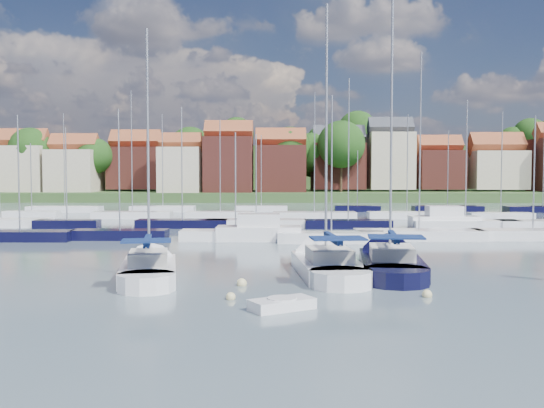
{
  "coord_description": "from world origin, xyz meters",
  "views": [
    {
      "loc": [
        -3.79,
        -30.41,
        5.7
      ],
      "look_at": [
        -4.16,
        14.0,
        3.37
      ],
      "focal_mm": 40.0,
      "sensor_mm": 36.0,
      "label": 1
    }
  ],
  "objects": [
    {
      "name": "sailboat_navy",
      "position": [
        2.9,
        5.7,
        0.35
      ],
      "size": [
        4.67,
        12.92,
        17.46
      ],
      "rotation": [
        0.0,
        0.0,
        1.46
      ],
      "color": "black",
      "rests_on": "ground"
    },
    {
      "name": "tender",
      "position": [
        -3.59,
        -5.53,
        0.22
      ],
      "size": [
        2.94,
        2.42,
        0.58
      ],
      "rotation": [
        0.0,
        0.0,
        0.53
      ],
      "color": "white",
      "rests_on": "ground"
    },
    {
      "name": "marina_field",
      "position": [
        1.91,
        35.15,
        0.43
      ],
      "size": [
        79.62,
        41.41,
        15.93
      ],
      "color": "white",
      "rests_on": "ground"
    },
    {
      "name": "sailboat_centre",
      "position": [
        -1.11,
        4.72,
        0.35
      ],
      "size": [
        4.3,
        12.34,
        16.41
      ],
      "rotation": [
        0.0,
        0.0,
        1.66
      ],
      "color": "white",
      "rests_on": "ground"
    },
    {
      "name": "buoy_b",
      "position": [
        -5.87,
        -3.54,
        0.0
      ],
      "size": [
        0.44,
        0.44,
        0.44
      ],
      "primitive_type": "sphere",
      "color": "beige",
      "rests_on": "ground"
    },
    {
      "name": "sailboat_left",
      "position": [
        -10.85,
        2.83,
        0.36
      ],
      "size": [
        4.57,
        10.95,
        14.49
      ],
      "rotation": [
        0.0,
        0.0,
        1.74
      ],
      "color": "white",
      "rests_on": "ground"
    },
    {
      "name": "buoy_d",
      "position": [
        3.08,
        -2.91,
        0.0
      ],
      "size": [
        0.47,
        0.47,
        0.47
      ],
      "primitive_type": "sphere",
      "color": "beige",
      "rests_on": "ground"
    },
    {
      "name": "far_shore_town",
      "position": [
        2.23,
        132.67,
        4.61
      ],
      "size": [
        212.46,
        90.0,
        22.27
      ],
      "color": "#3B542A",
      "rests_on": "ground"
    },
    {
      "name": "buoy_g",
      "position": [
        -11.72,
        1.14,
        0.0
      ],
      "size": [
        0.47,
        0.47,
        0.47
      ],
      "primitive_type": "sphere",
      "color": "beige",
      "rests_on": "ground"
    },
    {
      "name": "buoy_e",
      "position": [
        2.05,
        6.5,
        0.0
      ],
      "size": [
        0.45,
        0.45,
        0.45
      ],
      "primitive_type": "sphere",
      "color": "#D85914",
      "rests_on": "ground"
    },
    {
      "name": "ground",
      "position": [
        0.0,
        40.0,
        0.0
      ],
      "size": [
        260.0,
        260.0,
        0.0
      ],
      "primitive_type": "plane",
      "color": "#485962",
      "rests_on": "ground"
    },
    {
      "name": "buoy_c",
      "position": [
        -5.57,
        -0.21,
        0.0
      ],
      "size": [
        0.53,
        0.53,
        0.53
      ],
      "primitive_type": "sphere",
      "color": "beige",
      "rests_on": "ground"
    }
  ]
}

